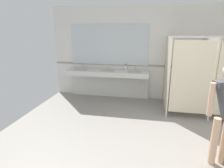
% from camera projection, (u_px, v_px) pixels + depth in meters
% --- Properties ---
extents(ground_plane, '(7.27, 6.75, 0.10)m').
position_uv_depth(ground_plane, '(179.00, 165.00, 3.20)').
color(ground_plane, gray).
extents(wall_back, '(7.27, 0.12, 2.81)m').
position_uv_depth(wall_back, '(169.00, 54.00, 5.76)').
color(wall_back, silver).
rests_on(wall_back, ground_plane).
extents(wall_back_tile_band, '(7.27, 0.01, 0.06)m').
position_uv_depth(wall_back_tile_band, '(168.00, 66.00, 5.80)').
color(wall_back_tile_band, '#9E937F').
rests_on(wall_back_tile_band, wall_back).
extents(vanity_counter, '(2.53, 0.55, 1.01)m').
position_uv_depth(vanity_counter, '(108.00, 78.00, 6.06)').
color(vanity_counter, silver).
rests_on(vanity_counter, ground_plane).
extents(mirror_panel, '(2.43, 0.02, 1.23)m').
position_uv_depth(mirror_panel, '(109.00, 45.00, 5.96)').
color(mirror_panel, silver).
rests_on(mirror_panel, wall_back).
extents(bathroom_stalls, '(2.03, 1.38, 1.98)m').
position_uv_depth(bathroom_stalls, '(209.00, 74.00, 4.78)').
color(bathroom_stalls, beige).
rests_on(bathroom_stalls, ground_plane).
extents(soap_dispenser, '(0.07, 0.07, 0.20)m').
position_uv_depth(soap_dispenser, '(126.00, 68.00, 5.94)').
color(soap_dispenser, white).
rests_on(soap_dispenser, vanity_counter).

